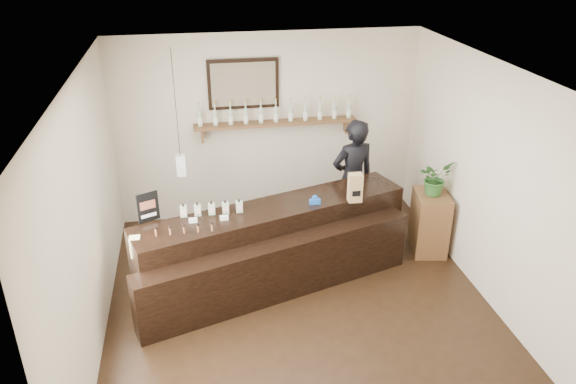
{
  "coord_description": "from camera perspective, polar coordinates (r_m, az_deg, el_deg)",
  "views": [
    {
      "loc": [
        -1.12,
        -5.39,
        4.14
      ],
      "look_at": [
        -0.02,
        0.7,
        1.17
      ],
      "focal_mm": 35.0,
      "sensor_mm": 36.0,
      "label": 1
    }
  ],
  "objects": [
    {
      "name": "counter",
      "position": [
        7.06,
        -1.33,
        -5.78
      ],
      "size": [
        3.55,
        1.98,
        1.15
      ],
      "color": "black",
      "rests_on": "ground"
    },
    {
      "name": "promo_sign",
      "position": [
        6.71,
        -14.04,
        -1.5
      ],
      "size": [
        0.24,
        0.13,
        0.36
      ],
      "color": "black",
      "rests_on": "counter"
    },
    {
      "name": "side_cabinet",
      "position": [
        7.96,
        14.18,
        -3.0
      ],
      "size": [
        0.53,
        0.66,
        0.86
      ],
      "color": "brown",
      "rests_on": "ground"
    },
    {
      "name": "paper_bag",
      "position": [
        7.03,
        6.84,
        0.44
      ],
      "size": [
        0.17,
        0.13,
        0.37
      ],
      "color": "#A2814E",
      "rests_on": "counter"
    },
    {
      "name": "ground",
      "position": [
        6.89,
        1.23,
        -11.35
      ],
      "size": [
        5.0,
        5.0,
        0.0
      ],
      "primitive_type": "plane",
      "color": "black",
      "rests_on": "ground"
    },
    {
      "name": "back_wall_decor",
      "position": [
        8.18,
        -3.03,
        8.63
      ],
      "size": [
        2.66,
        0.96,
        1.69
      ],
      "color": "brown",
      "rests_on": "ground"
    },
    {
      "name": "shopkeeper",
      "position": [
        7.92,
        6.62,
        2.05
      ],
      "size": [
        0.81,
        0.62,
        1.99
      ],
      "primitive_type": "imported",
      "rotation": [
        0.0,
        0.0,
        3.36
      ],
      "color": "black",
      "rests_on": "ground"
    },
    {
      "name": "room_shell",
      "position": [
        6.02,
        1.37,
        1.72
      ],
      "size": [
        5.0,
        5.0,
        5.0
      ],
      "color": "beige",
      "rests_on": "ground"
    },
    {
      "name": "potted_plant",
      "position": [
        7.67,
        14.71,
        1.4
      ],
      "size": [
        0.55,
        0.53,
        0.47
      ],
      "primitive_type": "imported",
      "rotation": [
        0.0,
        0.0,
        0.49
      ],
      "color": "#2D5E25",
      "rests_on": "side_cabinet"
    },
    {
      "name": "tape_dispenser",
      "position": [
        6.98,
        2.75,
        -0.89
      ],
      "size": [
        0.14,
        0.05,
        0.12
      ],
      "color": "#1954B1",
      "rests_on": "counter"
    }
  ]
}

